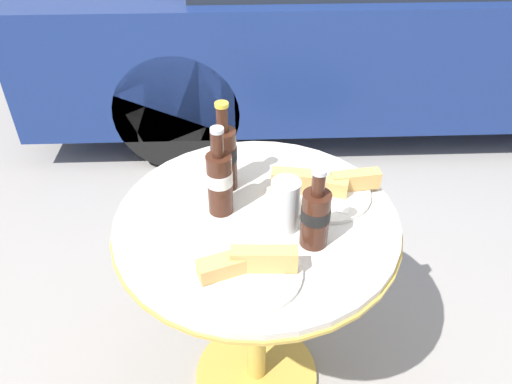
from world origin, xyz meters
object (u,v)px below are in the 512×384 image
Objects in this scene: drinking_glass at (285,207)px; cola_bottle_right at (220,180)px; cola_bottle_left at (315,216)px; lunch_plate_near at (247,268)px; lunch_plate_far at (324,188)px; cola_bottle_center at (224,156)px; bistro_table at (257,260)px.

cola_bottle_right is at bearing 156.07° from drinking_glass.
drinking_glass is at bearing 136.88° from cola_bottle_left.
lunch_plate_far reaches higher than lunch_plate_near.
cola_bottle_center is 0.28m from lunch_plate_far.
drinking_glass is at bearing -23.93° from cola_bottle_right.
lunch_plate_near is 0.85× the size of lunch_plate_far.
cola_bottle_center reaches higher than bistro_table.
cola_bottle_left reaches higher than drinking_glass.
drinking_glass is (0.07, -0.04, 0.22)m from bistro_table.
drinking_glass reaches higher than lunch_plate_far.
cola_bottle_left is 0.09m from drinking_glass.
drinking_glass is 0.19m from lunch_plate_near.
lunch_plate_near is at bearing -127.30° from lunch_plate_far.
bistro_table is 2.50× the size of lunch_plate_far.
drinking_glass is at bearing -49.50° from cola_bottle_center.
cola_bottle_left reaches higher than lunch_plate_near.
drinking_glass is (-0.06, 0.06, -0.02)m from cola_bottle_left.
cola_bottle_left reaches higher than bistro_table.
lunch_plate_far is at bearing 74.15° from cola_bottle_left.
bistro_table is at bearing 142.17° from cola_bottle_left.
bistro_table is 5.39× the size of drinking_glass.
cola_bottle_left is at bearing -105.85° from lunch_plate_far.
cola_bottle_left is 0.32m from cola_bottle_center.
lunch_plate_near is at bearing -122.09° from drinking_glass.
cola_bottle_right reaches higher than lunch_plate_far.
drinking_glass reaches higher than lunch_plate_near.
cola_bottle_right is 1.78× the size of drinking_glass.
cola_bottle_right is at bearing 104.99° from lunch_plate_near.
lunch_plate_near is 0.36m from lunch_plate_far.
cola_bottle_left is at bearing -47.74° from cola_bottle_center.
lunch_plate_near is (-0.10, -0.16, -0.04)m from drinking_glass.
bistro_table is at bearing -155.71° from lunch_plate_far.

